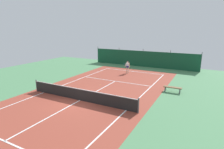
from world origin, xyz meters
TOP-DOWN VIEW (x-y plane):
  - ground_plane at (0.00, 0.00)m, footprint 36.00×36.00m
  - court_surface at (0.00, 0.00)m, footprint 11.02×26.60m
  - tennis_net at (0.00, 0.00)m, footprint 10.12×0.10m
  - back_fence at (-0.00, 16.25)m, footprint 16.30×0.98m
  - tennis_player at (-0.30, 10.51)m, footprint 0.68×0.78m
  - tennis_ball_near_player at (-2.74, 6.63)m, footprint 0.07×0.07m
  - tennis_ball_midcourt at (-0.78, 4.45)m, footprint 0.07×0.07m
  - courtside_bench at (6.31, 5.65)m, footprint 1.60×0.40m

SIDE VIEW (x-z plane):
  - ground_plane at x=0.00m, z-range 0.00..0.00m
  - court_surface at x=0.00m, z-range 0.00..0.01m
  - tennis_ball_near_player at x=-2.74m, z-range 0.00..0.07m
  - tennis_ball_midcourt at x=-0.78m, z-range 0.00..0.07m
  - courtside_bench at x=6.31m, z-range 0.13..0.62m
  - tennis_net at x=0.00m, z-range -0.04..1.06m
  - back_fence at x=0.00m, z-range -0.68..2.02m
  - tennis_player at x=-0.30m, z-range 0.14..1.78m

